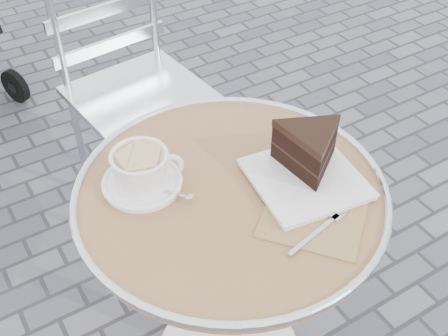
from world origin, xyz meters
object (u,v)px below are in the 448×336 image
cappuccino_set (142,172)px  bistro_chair (123,59)px  cake_plate_set (309,156)px  cafe_table (230,238)px

cappuccino_set → bistro_chair: size_ratio=0.21×
cake_plate_set → cappuccino_set: bearing=161.5°
cappuccino_set → cake_plate_set: 0.38m
cake_plate_set → bistro_chair: size_ratio=0.38×
cappuccino_set → cake_plate_set: size_ratio=0.54×
cafe_table → cake_plate_set: size_ratio=2.01×
bistro_chair → cafe_table: bearing=-102.7°
cappuccino_set → cake_plate_set: cake_plate_set is taller
cafe_table → cake_plate_set: cake_plate_set is taller
cake_plate_set → bistro_chair: (-0.08, 0.91, -0.19)m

